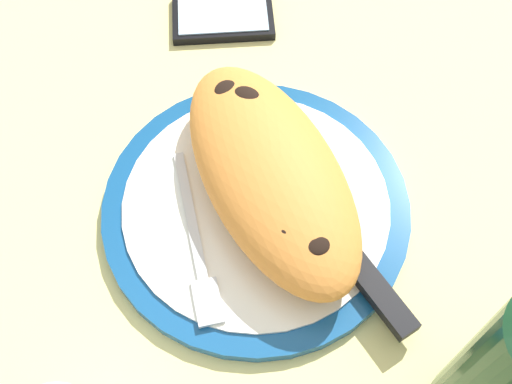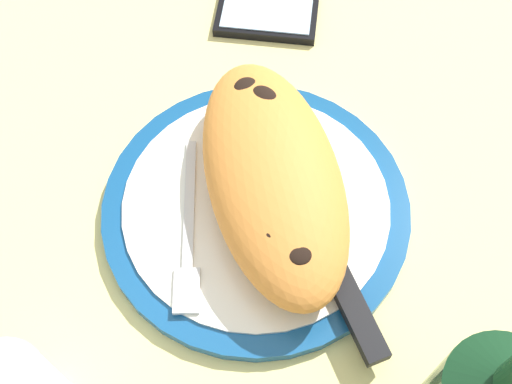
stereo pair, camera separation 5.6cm
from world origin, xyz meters
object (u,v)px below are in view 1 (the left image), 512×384
at_px(calzone, 271,173).
at_px(fork, 197,250).
at_px(smartphone, 223,16).
at_px(knife, 344,250).
at_px(plate, 256,208).

xyz_separation_m(calzone, fork, (0.03, -0.08, -0.03)).
xyz_separation_m(fork, smartphone, (-0.26, 0.12, -0.01)).
height_order(calzone, smartphone, calzone).
relative_size(fork, smartphone, 1.33).
distance_m(fork, knife, 0.13).
distance_m(fork, smartphone, 0.29).
distance_m(plate, calzone, 0.04).
bearing_deg(knife, plate, -145.54).
height_order(fork, knife, knife).
bearing_deg(calzone, fork, -70.14).
relative_size(knife, smartphone, 2.01).
relative_size(calzone, fork, 1.50).
bearing_deg(knife, fork, -113.38).
bearing_deg(fork, calzone, 109.86).
distance_m(knife, smartphone, 0.31).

